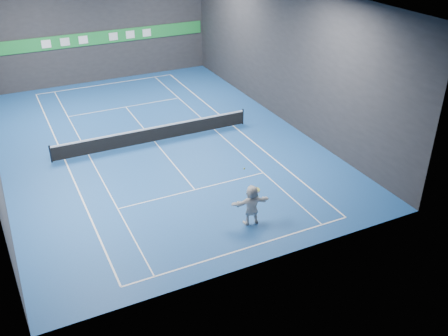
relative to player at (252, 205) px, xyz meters
name	(u,v)px	position (x,y,z in m)	size (l,w,h in m)	color
ground	(155,142)	(-1.20, 10.29, -1.00)	(26.00, 26.00, 0.00)	#1A4A90
wall_back	(97,25)	(-1.20, 23.29, 3.50)	(18.00, 0.10, 9.00)	#27272A
wall_front	(261,170)	(-1.20, -2.71, 3.50)	(18.00, 0.10, 9.00)	#27272A
wall_right	(282,53)	(7.80, 10.29, 3.50)	(0.10, 26.00, 9.00)	#27272A
baseline_near	(244,249)	(-1.20, -1.60, -1.00)	(10.98, 0.08, 0.01)	white
baseline_far	(107,84)	(-1.20, 22.18, -1.00)	(10.98, 0.08, 0.01)	white
sideline_doubles_left	(65,160)	(-6.69, 10.29, -1.00)	(0.08, 23.78, 0.01)	white
sideline_doubles_right	(233,126)	(4.29, 10.29, -1.00)	(0.08, 23.78, 0.01)	white
sideline_singles_left	(89,155)	(-5.31, 10.29, -1.00)	(0.06, 23.78, 0.01)	white
sideline_singles_right	(214,130)	(2.91, 10.29, -1.00)	(0.06, 23.78, 0.01)	white
service_line_near	(195,190)	(-1.20, 3.89, -1.00)	(8.23, 0.06, 0.01)	white
service_line_far	(126,107)	(-1.20, 16.69, -1.00)	(8.23, 0.06, 0.01)	white
center_service_line	(155,142)	(-1.20, 10.29, -1.00)	(0.06, 12.80, 0.01)	white
player	(252,205)	(0.00, 0.00, 0.00)	(1.86, 0.59, 2.00)	silver
tennis_ball	(244,169)	(-0.34, 0.15, 1.91)	(0.07, 0.07, 0.07)	yellow
tennis_net	(154,134)	(-1.20, 10.29, -0.46)	(12.50, 0.10, 1.07)	black
sponsor_banner	(98,38)	(-1.20, 23.23, 2.50)	(17.64, 0.11, 1.00)	#1E8A37
tennis_racket	(257,191)	(0.28, 0.05, 0.63)	(0.43, 0.35, 0.64)	red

